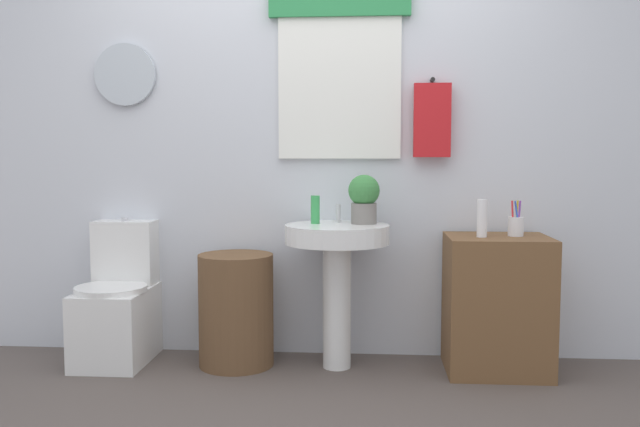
# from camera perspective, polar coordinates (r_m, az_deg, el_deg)

# --- Properties ---
(back_wall) EXTENTS (4.40, 0.18, 2.60)m
(back_wall) POSITION_cam_1_polar(r_m,az_deg,el_deg) (3.80, -0.79, 7.59)
(back_wall) COLOR silver
(back_wall) RESTS_ON ground_plane
(toilet) EXTENTS (0.38, 0.51, 0.79)m
(toilet) POSITION_cam_1_polar(r_m,az_deg,el_deg) (3.87, -16.92, -7.71)
(toilet) COLOR white
(toilet) RESTS_ON ground_plane
(laundry_hamper) EXTENTS (0.40, 0.40, 0.61)m
(laundry_hamper) POSITION_cam_1_polar(r_m,az_deg,el_deg) (3.65, -7.21, -8.20)
(laundry_hamper) COLOR brown
(laundry_hamper) RESTS_ON ground_plane
(pedestal_sink) EXTENTS (0.55, 0.55, 0.77)m
(pedestal_sink) POSITION_cam_1_polar(r_m,az_deg,el_deg) (3.53, 1.47, -3.83)
(pedestal_sink) COLOR white
(pedestal_sink) RESTS_ON ground_plane
(faucet) EXTENTS (0.03, 0.03, 0.10)m
(faucet) POSITION_cam_1_polar(r_m,az_deg,el_deg) (3.62, 1.57, 0.01)
(faucet) COLOR silver
(faucet) RESTS_ON pedestal_sink
(wooden_cabinet) EXTENTS (0.53, 0.44, 0.71)m
(wooden_cabinet) POSITION_cam_1_polar(r_m,az_deg,el_deg) (3.63, 14.92, -7.51)
(wooden_cabinet) COLOR brown
(wooden_cabinet) RESTS_ON ground_plane
(soap_bottle) EXTENTS (0.05, 0.05, 0.15)m
(soap_bottle) POSITION_cam_1_polar(r_m,az_deg,el_deg) (3.56, -0.41, 0.34)
(soap_bottle) COLOR green
(soap_bottle) RESTS_ON pedestal_sink
(potted_plant) EXTENTS (0.17, 0.17, 0.26)m
(potted_plant) POSITION_cam_1_polar(r_m,az_deg,el_deg) (3.55, 3.79, 1.38)
(potted_plant) COLOR slate
(potted_plant) RESTS_ON pedestal_sink
(lotion_bottle) EXTENTS (0.05, 0.05, 0.19)m
(lotion_bottle) POSITION_cam_1_polar(r_m,az_deg,el_deg) (3.51, 13.73, -0.40)
(lotion_bottle) COLOR white
(lotion_bottle) RESTS_ON wooden_cabinet
(toothbrush_cup) EXTENTS (0.08, 0.08, 0.19)m
(toothbrush_cup) POSITION_cam_1_polar(r_m,az_deg,el_deg) (3.60, 16.45, -1.00)
(toothbrush_cup) COLOR silver
(toothbrush_cup) RESTS_ON wooden_cabinet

